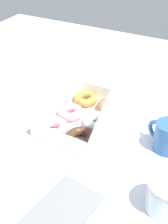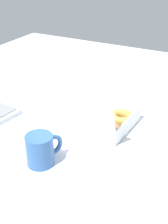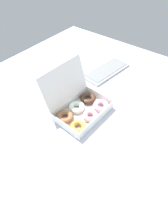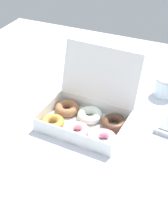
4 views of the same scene
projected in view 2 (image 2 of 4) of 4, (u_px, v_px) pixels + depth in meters
ground_plane at (85, 117)px, 118.85cm from camera, size 180.00×180.00×2.00cm
donut_box at (86, 114)px, 111.43cm from camera, size 33.88×30.30×26.16cm
coffee_mug at (41, 149)px, 90.08cm from camera, size 8.13×11.39×9.49cm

